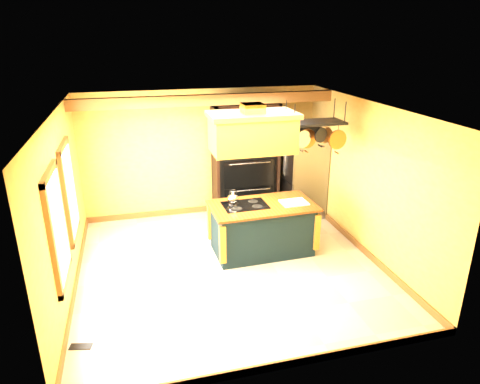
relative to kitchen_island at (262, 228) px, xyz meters
name	(u,v)px	position (x,y,z in m)	size (l,w,h in m)	color
floor	(229,266)	(-0.71, -0.39, -0.47)	(5.00, 5.00, 0.00)	beige
ceiling	(227,109)	(-0.71, -0.39, 2.23)	(5.00, 5.00, 0.00)	white
wall_back	(202,153)	(-0.71, 2.11, 0.88)	(5.00, 0.02, 2.70)	#E9B355
wall_front	(281,272)	(-0.71, -2.89, 0.88)	(5.00, 0.02, 2.70)	#E9B355
wall_left	(63,208)	(-3.21, -0.39, 0.88)	(0.02, 5.00, 2.70)	#E9B355
wall_right	(367,180)	(1.79, -0.39, 0.88)	(0.02, 5.00, 2.70)	#E9B355
ceiling_beam	(207,100)	(-0.71, 1.31, 2.12)	(5.00, 0.15, 0.20)	brown
window_near	(58,227)	(-3.17, -1.19, 0.93)	(0.06, 1.06, 1.56)	brown
window_far	(70,191)	(-3.17, 0.21, 0.93)	(0.06, 1.06, 1.56)	brown
kitchen_island	(262,228)	(0.00, 0.00, 0.00)	(1.88, 1.08, 1.11)	black
range_hood	(253,131)	(-0.20, 0.00, 1.78)	(1.45, 0.82, 0.80)	#A78629
pot_rack	(315,130)	(0.92, 0.00, 1.74)	(1.10, 0.50, 0.83)	black
refrigerator	(302,174)	(1.38, 1.51, 0.43)	(0.80, 0.94, 1.84)	gray
hutch	(245,172)	(0.18, 1.85, 0.46)	(1.37, 0.62, 2.42)	black
floor_register	(81,346)	(-3.01, -1.86, -0.46)	(0.28, 0.12, 0.01)	black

